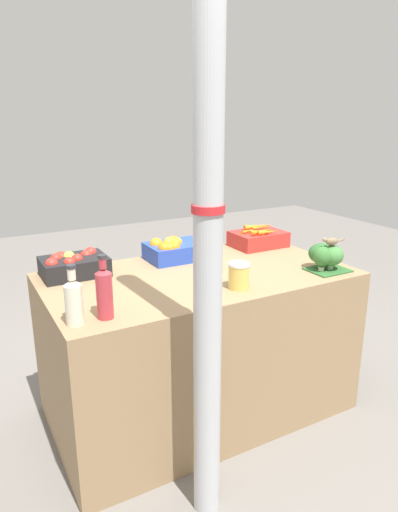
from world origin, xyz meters
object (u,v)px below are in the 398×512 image
Objects in this scene: apple_crate at (73,264)px; carrot_crate at (258,238)px; support_pole at (208,240)px; juice_bottle_ruby at (104,292)px; broccoli_pile at (325,256)px; orange_crate at (173,249)px; sparrow_bird at (331,241)px; pickle_jar at (239,276)px; juice_bottle_cloudy at (74,300)px.

carrot_crate is (1.23, -0.01, -0.00)m from apple_crate.
support_pole is at bearing -73.66° from apple_crate.
support_pole is 7.17× the size of carrot_crate.
apple_crate is 1.23× the size of juice_bottle_ruby.
apple_crate is 1.56× the size of broccoli_pile.
apple_crate is 1.23m from carrot_crate.
broccoli_pile is (0.02, -0.59, 0.03)m from carrot_crate.
juice_bottle_ruby is at bearing -134.87° from orange_crate.
support_pole is 18.37× the size of sparrow_bird.
carrot_crate is (0.94, 0.96, -0.32)m from support_pole.
juice_bottle_ruby is 1.28m from sparrow_bird.
pickle_jar is (-0.58, -0.01, -0.02)m from broccoli_pile.
juice_bottle_cloudy is (-0.15, -0.63, 0.05)m from apple_crate.
broccoli_pile is at bearing -72.86° from sparrow_bird.
juice_bottle_ruby is at bearing -178.68° from broccoli_pile.
juice_bottle_ruby is at bearing -92.24° from apple_crate.
support_pole reaches higher than juice_bottle_ruby.
apple_crate is at bearing 76.25° from juice_bottle_cloudy.
carrot_crate reaches higher than apple_crate.
orange_crate is at bearing -0.33° from apple_crate.
juice_bottle_cloudy is at bearing -140.25° from orange_crate.
orange_crate reaches higher than pickle_jar.
orange_crate is 2.56× the size of sparrow_bird.
sparrow_bird reaches higher than carrot_crate.
orange_crate is at bearing 137.66° from broccoli_pile.
apple_crate is 0.63m from juice_bottle_ruby.
juice_bottle_ruby reaches higher than apple_crate.
support_pole is 1.38m from carrot_crate.
broccoli_pile is 1.40m from juice_bottle_cloudy.
pickle_jar is (0.07, -0.60, 0.00)m from orange_crate.
juice_bottle_cloudy is at bearing 15.23° from sparrow_bird.
support_pole reaches higher than sparrow_bird.
support_pole is at bearing -159.42° from broccoli_pile.
apple_crate is 1.41m from sparrow_bird.
broccoli_pile reaches higher than pickle_jar.
juice_bottle_ruby is (0.13, -0.00, 0.01)m from juice_bottle_cloudy.
sparrow_bird is (1.41, -0.00, 0.07)m from juice_bottle_cloudy.
carrot_crate is at bearing -0.26° from apple_crate.
orange_crate is 2.60× the size of pickle_jar.
apple_crate is 0.60m from orange_crate.
support_pole is 11.17× the size of broccoli_pile.
broccoli_pile is 0.86× the size of juice_bottle_cloudy.
juice_bottle_cloudy is 1.92× the size of sparrow_bird.
support_pole is 9.57× the size of juice_bottle_cloudy.
juice_bottle_ruby is 2.12× the size of pickle_jar.
sparrow_bird reaches higher than orange_crate.
juice_bottle_ruby is (-1.28, -0.03, 0.03)m from broccoli_pile.
sparrow_bird is (1.25, -0.63, 0.12)m from apple_crate.
support_pole reaches higher than apple_crate.
sparrow_bird is (1.28, -0.00, 0.06)m from juice_bottle_ruby.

